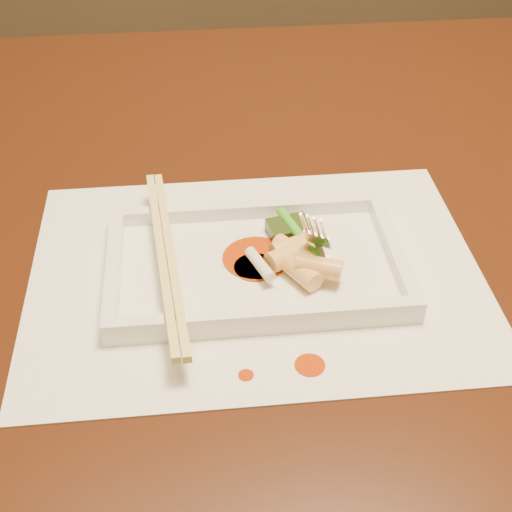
{
  "coord_description": "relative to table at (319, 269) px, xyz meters",
  "views": [
    {
      "loc": [
        -0.13,
        -0.6,
        1.17
      ],
      "look_at": [
        -0.08,
        -0.12,
        0.77
      ],
      "focal_mm": 50.0,
      "sensor_mm": 36.0,
      "label": 1
    }
  ],
  "objects": [
    {
      "name": "plate_rim_left",
      "position": [
        -0.21,
        -0.12,
        0.12
      ],
      "size": [
        0.01,
        0.14,
        0.01
      ],
      "primitive_type": "cube",
      "color": "white",
      "rests_on": "plate_base"
    },
    {
      "name": "plate_rim_far",
      "position": [
        -0.08,
        -0.04,
        0.12
      ],
      "size": [
        0.26,
        0.01,
        0.01
      ],
      "primitive_type": "cube",
      "color": "white",
      "rests_on": "plate_base"
    },
    {
      "name": "rice_cake_0",
      "position": [
        -0.05,
        -0.12,
        0.12
      ],
      "size": [
        0.04,
        0.05,
        0.02
      ],
      "primitive_type": "cylinder",
      "rotation": [
        1.57,
        0.0,
        0.64
      ],
      "color": "#FFD177",
      "rests_on": "plate_base"
    },
    {
      "name": "table",
      "position": [
        0.0,
        0.0,
        0.0
      ],
      "size": [
        1.4,
        0.9,
        0.75
      ],
      "color": "black",
      "rests_on": "ground"
    },
    {
      "name": "rice_cake_2",
      "position": [
        -0.03,
        -0.14,
        0.13
      ],
      "size": [
        0.04,
        0.03,
        0.02
      ],
      "primitive_type": "cylinder",
      "rotation": [
        1.57,
        0.0,
        1.19
      ],
      "color": "#FFD177",
      "rests_on": "plate_base"
    },
    {
      "name": "plate_rim_near",
      "position": [
        -0.08,
        -0.19,
        0.12
      ],
      "size": [
        0.26,
        0.01,
        0.01
      ],
      "primitive_type": "cube",
      "color": "white",
      "rests_on": "plate_base"
    },
    {
      "name": "sauce_blob_1",
      "position": [
        -0.08,
        -0.11,
        0.11
      ],
      "size": [
        0.06,
        0.06,
        0.0
      ],
      "primitive_type": "cylinder",
      "color": "#B13405",
      "rests_on": "plate_base"
    },
    {
      "name": "veg_piece",
      "position": [
        -0.05,
        -0.08,
        0.12
      ],
      "size": [
        0.04,
        0.04,
        0.01
      ],
      "primitive_type": "cube",
      "rotation": [
        0.0,
        0.0,
        0.23
      ],
      "color": "black",
      "rests_on": "plate_base"
    },
    {
      "name": "rice_cake_4",
      "position": [
        -0.05,
        -0.14,
        0.12
      ],
      "size": [
        0.04,
        0.04,
        0.02
      ],
      "primitive_type": "cylinder",
      "rotation": [
        1.57,
        0.0,
        0.55
      ],
      "color": "#FFD177",
      "rests_on": "plate_base"
    },
    {
      "name": "sauce_splatter_a",
      "position": [
        -0.05,
        -0.23,
        0.1
      ],
      "size": [
        0.02,
        0.02,
        0.0
      ],
      "primitive_type": "cylinder",
      "color": "#B13405",
      "rests_on": "placemat"
    },
    {
      "name": "rice_cake_3",
      "position": [
        -0.05,
        -0.12,
        0.12
      ],
      "size": [
        0.05,
        0.04,
        0.02
      ],
      "primitive_type": "cylinder",
      "rotation": [
        1.57,
        0.0,
        2.08
      ],
      "color": "#FFD177",
      "rests_on": "plate_base"
    },
    {
      "name": "plate_base",
      "position": [
        -0.08,
        -0.12,
        0.11
      ],
      "size": [
        0.26,
        0.16,
        0.01
      ],
      "primitive_type": "cube",
      "color": "white",
      "rests_on": "placemat"
    },
    {
      "name": "sauce_splatter_b",
      "position": [
        -0.1,
        -0.24,
        0.1
      ],
      "size": [
        0.01,
        0.01,
        0.0
      ],
      "primitive_type": "cylinder",
      "color": "#B13405",
      "rests_on": "placemat"
    },
    {
      "name": "rice_cake_1",
      "position": [
        -0.05,
        -0.11,
        0.12
      ],
      "size": [
        0.05,
        0.03,
        0.02
      ],
      "primitive_type": "cylinder",
      "rotation": [
        1.57,
        0.0,
        1.93
      ],
      "color": "#FFD177",
      "rests_on": "plate_base"
    },
    {
      "name": "fork",
      "position": [
        -0.01,
        -0.1,
        0.18
      ],
      "size": [
        0.09,
        0.1,
        0.14
      ],
      "primitive_type": null,
      "color": "silver",
      "rests_on": "plate_base"
    },
    {
      "name": "chopstick_b",
      "position": [
        -0.16,
        -0.12,
        0.13
      ],
      "size": [
        0.03,
        0.25,
        0.01
      ],
      "primitive_type": "cube",
      "rotation": [
        0.0,
        0.0,
        0.09
      ],
      "color": "#E2D371",
      "rests_on": "plate_rim_near"
    },
    {
      "name": "placemat",
      "position": [
        -0.08,
        -0.12,
        0.1
      ],
      "size": [
        0.4,
        0.3,
        0.0
      ],
      "primitive_type": "cube",
      "color": "white",
      "rests_on": "table"
    },
    {
      "name": "chopstick_a",
      "position": [
        -0.17,
        -0.12,
        0.13
      ],
      "size": [
        0.03,
        0.25,
        0.01
      ],
      "primitive_type": "cube",
      "rotation": [
        0.0,
        0.0,
        0.09
      ],
      "color": "#E2D371",
      "rests_on": "plate_rim_near"
    },
    {
      "name": "plate_rim_right",
      "position": [
        0.04,
        -0.12,
        0.12
      ],
      "size": [
        0.01,
        0.14,
        0.01
      ],
      "primitive_type": "cube",
      "color": "white",
      "rests_on": "plate_base"
    },
    {
      "name": "scallion_white",
      "position": [
        -0.08,
        -0.13,
        0.12
      ],
      "size": [
        0.02,
        0.04,
        0.01
      ],
      "primitive_type": "cylinder",
      "rotation": [
        1.57,
        0.0,
        0.36
      ],
      "color": "#EAEACC",
      "rests_on": "plate_base"
    },
    {
      "name": "sauce_blob_0",
      "position": [
        -0.08,
        -0.12,
        0.11
      ],
      "size": [
        0.04,
        0.04,
        0.0
      ],
      "primitive_type": "cylinder",
      "color": "#B13405",
      "rests_on": "plate_base"
    },
    {
      "name": "scallion_green",
      "position": [
        -0.04,
        -0.1,
        0.12
      ],
      "size": [
        0.03,
        0.08,
        0.01
      ],
      "primitive_type": "cylinder",
      "rotation": [
        1.57,
        0.0,
        0.3
      ],
      "color": "#369518",
      "rests_on": "plate_base"
    }
  ]
}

